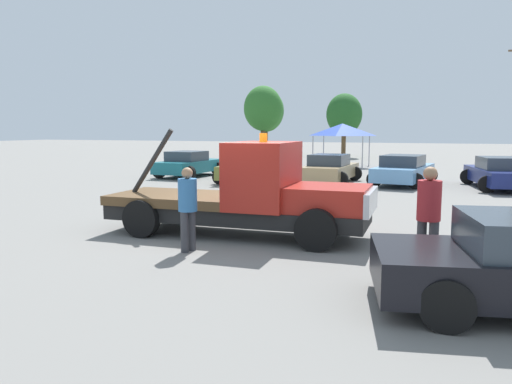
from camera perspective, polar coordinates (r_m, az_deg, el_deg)
The scene contains 13 objects.
ground_plane at distance 11.88m, azimuth -2.27°, elevation -4.92°, with size 160.00×160.00×0.00m, color gray.
tow_truck at distance 11.59m, azimuth -0.53°, elevation -0.51°, with size 6.27×2.23×2.51m.
person_near_truck at distance 9.29m, azimuth 19.14°, elevation -2.05°, with size 0.41×0.41×1.85m.
person_at_hood at distance 10.22m, azimuth -7.82°, elevation -1.29°, with size 0.38×0.38×1.73m.
parked_car_teal at distance 26.43m, azimuth -7.71°, elevation 3.17°, with size 2.64×4.39×1.34m.
parked_car_olive at distance 23.62m, azimuth -1.14°, elevation 2.74°, with size 2.62×4.40×1.34m.
parked_car_tan at distance 23.29m, azimuth 8.43°, elevation 2.60°, with size 2.52×4.41×1.34m.
parked_car_skyblue at distance 23.42m, azimuth 16.52°, elevation 2.42°, with size 2.91×5.05×1.34m.
parked_car_navy at distance 23.18m, azimuth 26.02°, elevation 1.93°, with size 2.89×4.94×1.34m.
canopy_tent_blue at distance 33.47m, azimuth 9.83°, elevation 7.03°, with size 3.22×3.22×2.84m.
tree_left at distance 44.66m, azimuth 10.05°, elevation 8.71°, with size 3.10×3.10×5.54m.
tree_center at distance 48.38m, azimuth 1.12°, elevation 9.25°, with size 3.49×3.49×6.24m.
tree_right at distance 47.95m, azimuth 0.81°, elevation 9.50°, with size 3.66×3.66×6.53m.
Camera 1 is at (4.44, -10.73, 2.51)m, focal length 35.00 mm.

